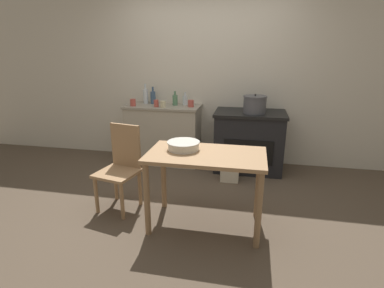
{
  "coord_description": "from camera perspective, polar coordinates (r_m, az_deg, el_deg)",
  "views": [
    {
      "loc": [
        0.7,
        -2.93,
        1.68
      ],
      "look_at": [
        0.0,
        0.48,
        0.57
      ],
      "focal_mm": 28.0,
      "sensor_mm": 36.0,
      "label": 1
    }
  ],
  "objects": [
    {
      "name": "stove",
      "position": [
        4.36,
        10.77,
        0.6
      ],
      "size": [
        0.98,
        0.65,
        0.85
      ],
      "color": "black",
      "rests_on": "ground_plane"
    },
    {
      "name": "bottle_mid_left",
      "position": [
        4.51,
        -1.33,
        8.38
      ],
      "size": [
        0.08,
        0.08,
        0.19
      ],
      "color": "silver",
      "rests_on": "counter_cabinet"
    },
    {
      "name": "bottle_center_left",
      "position": [
        4.65,
        -7.43,
        8.84
      ],
      "size": [
        0.08,
        0.08,
        0.26
      ],
      "color": "#3D5675",
      "rests_on": "counter_cabinet"
    },
    {
      "name": "cup_center",
      "position": [
        4.3,
        -5.54,
        7.52
      ],
      "size": [
        0.08,
        0.08,
        0.1
      ],
      "primitive_type": "cylinder",
      "color": "beige",
      "rests_on": "counter_cabinet"
    },
    {
      "name": "work_table",
      "position": [
        2.83,
        2.66,
        -4.1
      ],
      "size": [
        1.1,
        0.63,
        0.76
      ],
      "color": "#A87F56",
      "rests_on": "ground_plane"
    },
    {
      "name": "cup_mid_right",
      "position": [
        4.38,
        -6.83,
        7.7
      ],
      "size": [
        0.07,
        0.07,
        0.1
      ],
      "primitive_type": "cylinder",
      "color": "#B74C42",
      "rests_on": "counter_cabinet"
    },
    {
      "name": "chair",
      "position": [
        3.33,
        -13.36,
        -4.0
      ],
      "size": [
        0.47,
        0.47,
        0.91
      ],
      "rotation": [
        0.0,
        0.0,
        -0.21
      ],
      "color": "#A87F56",
      "rests_on": "ground_plane"
    },
    {
      "name": "counter_cabinet",
      "position": [
        4.6,
        -5.39,
        1.93
      ],
      "size": [
        1.11,
        0.54,
        0.88
      ],
      "color": "#B2A893",
      "rests_on": "ground_plane"
    },
    {
      "name": "cup_right",
      "position": [
        4.5,
        -11.19,
        7.76
      ],
      "size": [
        0.08,
        0.08,
        0.1
      ],
      "primitive_type": "cylinder",
      "color": "#B74C42",
      "rests_on": "counter_cabinet"
    },
    {
      "name": "flour_sack",
      "position": [
        4.0,
        7.24,
        -4.54
      ],
      "size": [
        0.24,
        0.17,
        0.36
      ],
      "primitive_type": "cube",
      "color": "beige",
      "rests_on": "ground_plane"
    },
    {
      "name": "ground_plane",
      "position": [
        3.45,
        -1.61,
        -11.51
      ],
      "size": [
        14.0,
        14.0,
        0.0
      ],
      "primitive_type": "plane",
      "color": "brown"
    },
    {
      "name": "mixing_bowl_large",
      "position": [
        2.87,
        -1.63,
        -0.21
      ],
      "size": [
        0.31,
        0.31,
        0.08
      ],
      "color": "silver",
      "rests_on": "work_table"
    },
    {
      "name": "wall_back",
      "position": [
        4.59,
        2.83,
        12.55
      ],
      "size": [
        8.0,
        0.07,
        2.55
      ],
      "color": "beige",
      "rests_on": "ground_plane"
    },
    {
      "name": "cup_center_right",
      "position": [
        4.35,
        -0.22,
        7.72
      ],
      "size": [
        0.08,
        0.08,
        0.1
      ],
      "primitive_type": "cylinder",
      "color": "#B74C42",
      "rests_on": "counter_cabinet"
    },
    {
      "name": "bottle_left",
      "position": [
        4.48,
        -3.25,
        8.4
      ],
      "size": [
        0.08,
        0.08,
        0.21
      ],
      "color": "#517F5B",
      "rests_on": "counter_cabinet"
    },
    {
      "name": "bottle_far_left",
      "position": [
        4.67,
        -8.82,
        9.04
      ],
      "size": [
        0.07,
        0.07,
        0.3
      ],
      "color": "silver",
      "rests_on": "counter_cabinet"
    },
    {
      "name": "stock_pot",
      "position": [
        4.16,
        11.87,
        7.38
      ],
      "size": [
        0.32,
        0.32,
        0.26
      ],
      "color": "#4C4C51",
      "rests_on": "stove"
    }
  ]
}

